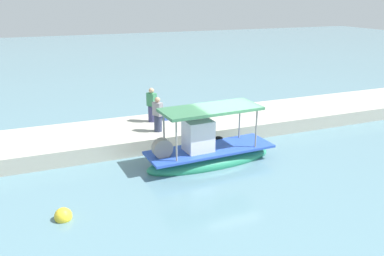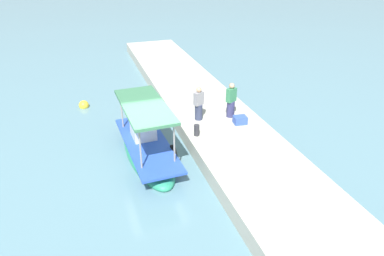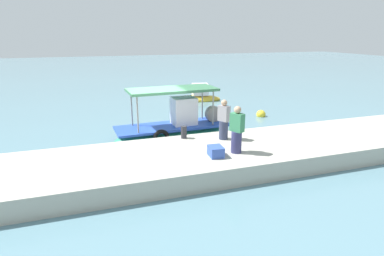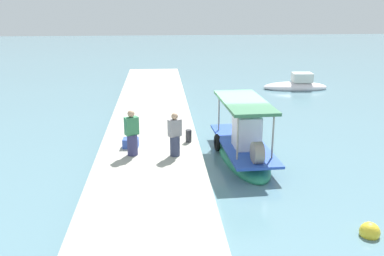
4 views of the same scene
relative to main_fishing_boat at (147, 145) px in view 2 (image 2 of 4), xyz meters
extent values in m
plane|color=slate|center=(-0.91, -0.07, -0.45)|extent=(120.00, 120.00, 0.00)
cube|color=#B1AE9F|center=(-0.91, -3.76, -0.10)|extent=(36.00, 3.94, 0.69)
ellipsoid|color=#2A9069|center=(-0.10, 0.00, -0.35)|extent=(5.70, 1.99, 0.90)
cube|color=blue|center=(-0.10, 0.00, 0.15)|extent=(5.47, 1.98, 0.10)
cube|color=white|center=(0.46, 0.03, 0.80)|extent=(1.14, 1.00, 1.40)
cylinder|color=gray|center=(1.67, 0.74, 0.97)|extent=(0.07, 0.07, 1.74)
cylinder|color=gray|center=(1.73, -0.57, 0.97)|extent=(0.07, 0.07, 1.74)
cylinder|color=gray|center=(-1.93, 0.57, 0.97)|extent=(0.07, 0.07, 1.74)
cylinder|color=gray|center=(-1.86, -0.74, 0.97)|extent=(0.07, 0.07, 1.74)
cube|color=#3C7651|center=(-0.10, 0.00, 1.90)|extent=(4.17, 1.91, 0.12)
torus|color=black|center=(-0.90, -0.93, -0.05)|extent=(0.75, 0.21, 0.74)
cylinder|color=gray|center=(2.03, 0.10, 0.55)|extent=(0.82, 0.39, 0.80)
cylinder|color=navy|center=(1.08, -4.38, 0.64)|extent=(0.51, 0.51, 0.80)
cube|color=#388255|center=(1.08, -4.38, 1.37)|extent=(0.45, 0.55, 0.66)
sphere|color=tan|center=(1.08, -4.38, 1.83)|extent=(0.26, 0.26, 0.26)
cylinder|color=#333A55|center=(1.28, -2.81, 0.63)|extent=(0.49, 0.49, 0.76)
cube|color=gray|center=(1.28, -2.81, 1.32)|extent=(0.43, 0.53, 0.63)
sphere|color=tan|center=(1.28, -2.81, 1.76)|extent=(0.25, 0.25, 0.25)
cylinder|color=#2D2D33|center=(-0.23, -2.20, 0.50)|extent=(0.24, 0.24, 0.51)
cube|color=#3656B1|center=(0.23, -4.51, 0.43)|extent=(0.51, 0.62, 0.36)
sphere|color=yellow|center=(6.08, 2.36, -0.34)|extent=(0.56, 0.56, 0.56)
camera|label=1|loc=(6.55, 14.19, 6.29)|focal=37.58mm
camera|label=2|loc=(-13.13, 2.25, 7.72)|focal=33.06mm
camera|label=3|loc=(-3.95, -14.31, 4.42)|focal=30.18mm
camera|label=4|loc=(15.85, -3.33, 5.81)|focal=39.22mm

